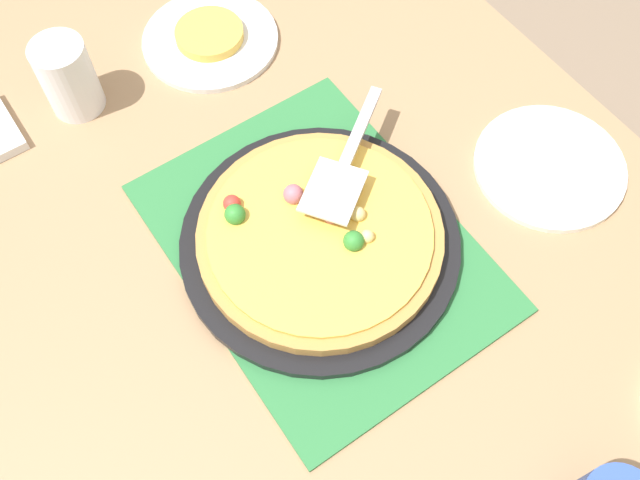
# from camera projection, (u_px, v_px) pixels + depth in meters

# --- Properties ---
(ground_plane) EXTENTS (8.00, 8.00, 0.00)m
(ground_plane) POSITION_uv_depth(u_px,v_px,m) (320.00, 403.00, 1.64)
(ground_plane) COLOR #84705B
(dining_table) EXTENTS (1.40, 1.00, 0.75)m
(dining_table) POSITION_uv_depth(u_px,v_px,m) (320.00, 282.00, 1.08)
(dining_table) COLOR #9E7A56
(dining_table) RESTS_ON ground_plane
(placemat) EXTENTS (0.48, 0.36, 0.01)m
(placemat) POSITION_uv_depth(u_px,v_px,m) (320.00, 246.00, 0.98)
(placemat) COLOR #2D753D
(placemat) RESTS_ON dining_table
(pizza_pan) EXTENTS (0.38, 0.38, 0.01)m
(pizza_pan) POSITION_uv_depth(u_px,v_px,m) (320.00, 242.00, 0.97)
(pizza_pan) COLOR black
(pizza_pan) RESTS_ON placemat
(pizza) EXTENTS (0.33, 0.33, 0.05)m
(pizza) POSITION_uv_depth(u_px,v_px,m) (319.00, 235.00, 0.95)
(pizza) COLOR #B78442
(pizza) RESTS_ON pizza_pan
(plate_near_left) EXTENTS (0.22, 0.22, 0.01)m
(plate_near_left) POSITION_uv_depth(u_px,v_px,m) (210.00, 40.00, 1.16)
(plate_near_left) COLOR white
(plate_near_left) RESTS_ON dining_table
(plate_side) EXTENTS (0.22, 0.22, 0.01)m
(plate_side) POSITION_uv_depth(u_px,v_px,m) (550.00, 166.00, 1.04)
(plate_side) COLOR white
(plate_side) RESTS_ON dining_table
(served_slice_left) EXTENTS (0.11, 0.11, 0.02)m
(served_slice_left) POSITION_uv_depth(u_px,v_px,m) (209.00, 34.00, 1.15)
(served_slice_left) COLOR #EAB747
(served_slice_left) RESTS_ON plate_near_left
(cup_far) EXTENTS (0.08, 0.08, 0.12)m
(cup_far) POSITION_uv_depth(u_px,v_px,m) (68.00, 77.00, 1.05)
(cup_far) COLOR white
(cup_far) RESTS_ON dining_table
(pizza_server) EXTENTS (0.17, 0.21, 0.01)m
(pizza_server) POSITION_uv_depth(u_px,v_px,m) (345.00, 163.00, 0.96)
(pizza_server) COLOR silver
(pizza_server) RESTS_ON pizza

